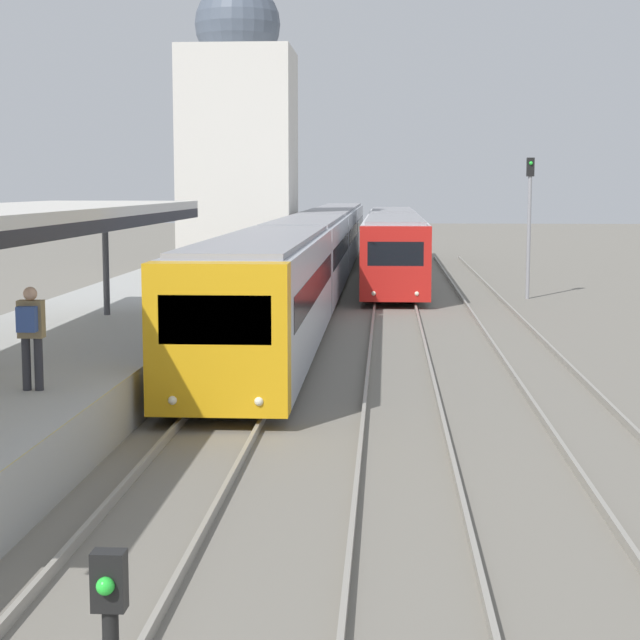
{
  "coord_description": "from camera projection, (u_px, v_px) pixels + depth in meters",
  "views": [
    {
      "loc": [
        2.93,
        -3.53,
        4.26
      ],
      "look_at": [
        1.63,
        17.47,
        1.62
      ],
      "focal_mm": 60.0,
      "sensor_mm": 36.0,
      "label": 1
    }
  ],
  "objects": [
    {
      "name": "person_on_platform",
      "position": [
        31.0,
        330.0,
        16.94
      ],
      "size": [
        0.4,
        0.4,
        1.66
      ],
      "color": "#2D2D33",
      "rests_on": "station_platform"
    },
    {
      "name": "train_near",
      "position": [
        320.0,
        244.0,
        47.16
      ],
      "size": [
        2.53,
        58.18,
        3.06
      ],
      "color": "gold",
      "rests_on": "ground_plane"
    },
    {
      "name": "train_far",
      "position": [
        393.0,
        240.0,
        51.25
      ],
      "size": [
        2.5,
        29.15,
        3.0
      ],
      "color": "red",
      "rests_on": "ground_plane"
    },
    {
      "name": "distant_domed_building",
      "position": [
        239.0,
        139.0,
        50.44
      ],
      "size": [
        5.2,
        5.2,
        13.72
      ],
      "color": "silver",
      "rests_on": "ground_plane"
    },
    {
      "name": "signal_mast_far",
      "position": [
        529.0,
        211.0,
        40.25
      ],
      "size": [
        0.28,
        0.29,
        5.32
      ],
      "color": "gray",
      "rests_on": "ground_plane"
    }
  ]
}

